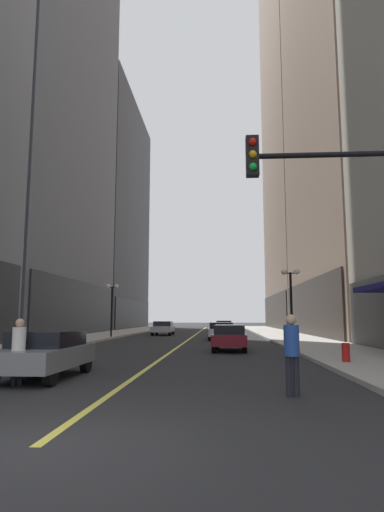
{
  "coord_description": "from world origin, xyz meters",
  "views": [
    {
      "loc": [
        2.47,
        -5.96,
        1.71
      ],
      "look_at": [
        0.49,
        25.02,
        6.04
      ],
      "focal_mm": 30.86,
      "sensor_mm": 36.0,
      "label": 1
    }
  ],
  "objects_px": {
    "car_silver": "(163,327)",
    "pedestrian_in_blue_hoodie": "(292,348)",
    "car_white": "(221,330)",
    "car_blue": "(224,326)",
    "street_lamp_left_far": "(112,298)",
    "pedestrian_in_white_shirt": "(19,346)",
    "car_grey": "(45,352)",
    "car_maroon": "(230,337)",
    "traffic_light_near_right": "(356,220)",
    "street_lamp_right_mid": "(291,289)",
    "fire_hydrant_right": "(346,355)"
  },
  "relations": [
    {
      "from": "fire_hydrant_right",
      "to": "traffic_light_near_right",
      "type": "bearing_deg",
      "value": -102.64
    },
    {
      "from": "car_grey",
      "to": "pedestrian_in_blue_hoodie",
      "type": "height_order",
      "value": "pedestrian_in_blue_hoodie"
    },
    {
      "from": "car_grey",
      "to": "car_white",
      "type": "distance_m",
      "value": 22.07
    },
    {
      "from": "pedestrian_in_blue_hoodie",
      "to": "traffic_light_near_right",
      "type": "height_order",
      "value": "traffic_light_near_right"
    },
    {
      "from": "car_maroon",
      "to": "fire_hydrant_right",
      "type": "relative_size",
      "value": 5.34
    },
    {
      "from": "car_blue",
      "to": "pedestrian_in_white_shirt",
      "type": "distance_m",
      "value": 40.41
    },
    {
      "from": "pedestrian_in_blue_hoodie",
      "to": "street_lamp_left_far",
      "type": "xyz_separation_m",
      "value": [
        -10.44,
        25.68,
        2.22
      ]
    },
    {
      "from": "traffic_light_near_right",
      "to": "street_lamp_right_mid",
      "type": "relative_size",
      "value": 1.28
    },
    {
      "from": "car_silver",
      "to": "street_lamp_right_mid",
      "type": "relative_size",
      "value": 1.0
    },
    {
      "from": "car_blue",
      "to": "traffic_light_near_right",
      "type": "relative_size",
      "value": 0.84
    },
    {
      "from": "pedestrian_in_white_shirt",
      "to": "street_lamp_left_far",
      "type": "distance_m",
      "value": 24.84
    },
    {
      "from": "car_grey",
      "to": "car_white",
      "type": "xyz_separation_m",
      "value": [
        5.01,
        21.49,
        0.0
      ]
    },
    {
      "from": "car_white",
      "to": "car_blue",
      "type": "height_order",
      "value": "same"
    },
    {
      "from": "traffic_light_near_right",
      "to": "pedestrian_in_blue_hoodie",
      "type": "bearing_deg",
      "value": 151.31
    },
    {
      "from": "car_silver",
      "to": "pedestrian_in_blue_hoodie",
      "type": "relative_size",
      "value": 2.49
    },
    {
      "from": "car_grey",
      "to": "car_silver",
      "type": "distance_m",
      "value": 30.45
    },
    {
      "from": "traffic_light_near_right",
      "to": "fire_hydrant_right",
      "type": "distance_m",
      "value": 7.83
    },
    {
      "from": "pedestrian_in_white_shirt",
      "to": "street_lamp_left_far",
      "type": "height_order",
      "value": "street_lamp_left_far"
    },
    {
      "from": "street_lamp_right_mid",
      "to": "pedestrian_in_white_shirt",
      "type": "bearing_deg",
      "value": -123.97
    },
    {
      "from": "car_blue",
      "to": "street_lamp_right_mid",
      "type": "xyz_separation_m",
      "value": [
        3.49,
        -26.46,
        2.54
      ]
    },
    {
      "from": "street_lamp_right_mid",
      "to": "fire_hydrant_right",
      "type": "xyz_separation_m",
      "value": [
        0.5,
        -8.58,
        -2.86
      ]
    },
    {
      "from": "car_maroon",
      "to": "street_lamp_right_mid",
      "type": "xyz_separation_m",
      "value": [
        3.45,
        1.73,
        2.54
      ]
    },
    {
      "from": "car_maroon",
      "to": "car_blue",
      "type": "relative_size",
      "value": 0.9
    },
    {
      "from": "street_lamp_right_mid",
      "to": "pedestrian_in_blue_hoodie",
      "type": "bearing_deg",
      "value": -99.09
    },
    {
      "from": "car_white",
      "to": "street_lamp_right_mid",
      "type": "distance_m",
      "value": 10.32
    },
    {
      "from": "car_grey",
      "to": "pedestrian_in_blue_hoodie",
      "type": "bearing_deg",
      "value": -20.8
    },
    {
      "from": "car_maroon",
      "to": "street_lamp_left_far",
      "type": "bearing_deg",
      "value": 126.49
    },
    {
      "from": "car_grey",
      "to": "pedestrian_in_blue_hoodie",
      "type": "relative_size",
      "value": 2.31
    },
    {
      "from": "car_silver",
      "to": "pedestrian_in_blue_hoodie",
      "type": "height_order",
      "value": "pedestrian_in_blue_hoodie"
    },
    {
      "from": "car_silver",
      "to": "pedestrian_in_blue_hoodie",
      "type": "bearing_deg",
      "value": -77.78
    },
    {
      "from": "car_grey",
      "to": "traffic_light_near_right",
      "type": "height_order",
      "value": "traffic_light_near_right"
    },
    {
      "from": "car_grey",
      "to": "car_blue",
      "type": "xyz_separation_m",
      "value": [
        5.44,
        38.74,
        0.0
      ]
    },
    {
      "from": "car_grey",
      "to": "street_lamp_left_far",
      "type": "relative_size",
      "value": 0.92
    },
    {
      "from": "street_lamp_right_mid",
      "to": "car_silver",
      "type": "bearing_deg",
      "value": 117.59
    },
    {
      "from": "pedestrian_in_blue_hoodie",
      "to": "pedestrian_in_white_shirt",
      "type": "distance_m",
      "value": 6.88
    },
    {
      "from": "street_lamp_left_far",
      "to": "fire_hydrant_right",
      "type": "xyz_separation_m",
      "value": [
        13.3,
        -19.49,
        -2.86
      ]
    },
    {
      "from": "street_lamp_right_mid",
      "to": "street_lamp_left_far",
      "type": "bearing_deg",
      "value": 139.56
    },
    {
      "from": "car_silver",
      "to": "traffic_light_near_right",
      "type": "xyz_separation_m",
      "value": [
        8.44,
        -33.66,
        3.02
      ]
    },
    {
      "from": "street_lamp_left_far",
      "to": "pedestrian_in_white_shirt",
      "type": "bearing_deg",
      "value": -81.47
    },
    {
      "from": "car_blue",
      "to": "fire_hydrant_right",
      "type": "relative_size",
      "value": 5.94
    },
    {
      "from": "car_white",
      "to": "fire_hydrant_right",
      "type": "bearing_deg",
      "value": -76.06
    },
    {
      "from": "car_grey",
      "to": "pedestrian_in_white_shirt",
      "type": "bearing_deg",
      "value": -99.14
    },
    {
      "from": "car_grey",
      "to": "street_lamp_right_mid",
      "type": "xyz_separation_m",
      "value": [
        8.93,
        12.28,
        2.54
      ]
    },
    {
      "from": "car_silver",
      "to": "car_maroon",
      "type": "bearing_deg",
      "value": -73.1
    },
    {
      "from": "street_lamp_right_mid",
      "to": "fire_hydrant_right",
      "type": "distance_m",
      "value": 9.06
    },
    {
      "from": "car_silver",
      "to": "fire_hydrant_right",
      "type": "relative_size",
      "value": 5.52
    },
    {
      "from": "traffic_light_near_right",
      "to": "fire_hydrant_right",
      "type": "relative_size",
      "value": 7.06
    },
    {
      "from": "car_silver",
      "to": "street_lamp_left_far",
      "type": "relative_size",
      "value": 1.0
    },
    {
      "from": "car_blue",
      "to": "pedestrian_in_blue_hoodie",
      "type": "relative_size",
      "value": 2.68
    },
    {
      "from": "car_grey",
      "to": "street_lamp_left_far",
      "type": "bearing_deg",
      "value": 99.48
    }
  ]
}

